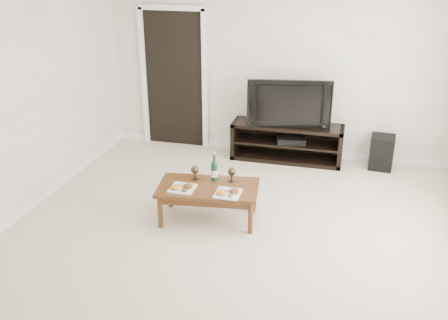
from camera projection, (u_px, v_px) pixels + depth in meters
floor at (229, 248)px, 5.18m from camera, size 5.50×5.50×0.00m
back_wall at (276, 67)px, 7.14m from camera, size 5.00×0.04×2.60m
doorway at (174, 80)px, 7.58m from camera, size 0.90×0.02×2.05m
media_console at (287, 142)px, 7.24m from camera, size 1.59×0.45×0.55m
television at (289, 102)px, 7.01m from camera, size 1.18×0.35×0.67m
av_receiver at (291, 140)px, 7.20m from camera, size 0.45×0.37×0.08m
subwoofer at (382, 152)px, 6.98m from camera, size 0.34×0.34×0.48m
coffee_table at (208, 203)px, 5.65m from camera, size 1.19×0.75×0.42m
plate_left at (182, 186)px, 5.49m from camera, size 0.27×0.27×0.07m
plate_right at (228, 191)px, 5.37m from camera, size 0.27×0.27×0.07m
wine_bottle at (214, 166)px, 5.65m from camera, size 0.07×0.07×0.35m
goblet_left at (195, 173)px, 5.70m from camera, size 0.09×0.09×0.17m
goblet_right at (232, 175)px, 5.65m from camera, size 0.09×0.09×0.17m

